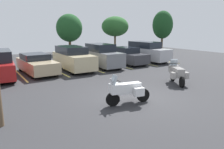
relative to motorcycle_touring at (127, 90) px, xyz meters
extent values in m
cube|color=#2D2D30|center=(0.92, 0.56, -0.68)|extent=(44.00, 44.00, 0.10)
cylinder|color=black|center=(-0.65, 0.11, -0.33)|extent=(0.62, 0.22, 0.61)
cylinder|color=black|center=(0.81, -0.14, -0.33)|extent=(0.62, 0.22, 0.61)
cube|color=white|center=(0.08, -0.01, 0.08)|extent=(1.16, 0.56, 0.46)
cylinder|color=#B2B2B7|center=(-0.53, 0.09, 0.07)|extent=(0.50, 0.15, 1.08)
cylinder|color=black|center=(-0.46, 0.08, 0.49)|extent=(0.14, 0.62, 0.04)
cube|color=white|center=(-0.55, 0.10, 0.13)|extent=(0.51, 0.53, 0.42)
cube|color=#B2C1CC|center=(-0.60, 0.11, 0.53)|extent=(0.24, 0.46, 0.39)
cube|color=white|center=(0.35, -0.39, -0.03)|extent=(0.47, 0.31, 0.36)
cube|color=white|center=(0.47, 0.25, -0.03)|extent=(0.47, 0.31, 0.36)
cylinder|color=black|center=(4.98, 1.90, -0.32)|extent=(0.40, 0.60, 0.62)
cylinder|color=black|center=(4.23, 0.54, -0.32)|extent=(0.40, 0.60, 0.62)
cube|color=gray|center=(4.60, 1.22, 0.11)|extent=(0.96, 1.24, 0.50)
cylinder|color=#B2B2B7|center=(4.92, 1.79, 0.08)|extent=(0.30, 0.47, 1.09)
cylinder|color=black|center=(4.88, 1.72, 0.54)|extent=(0.56, 0.33, 0.04)
cube|color=gray|center=(4.93, 1.81, 0.16)|extent=(0.68, 0.64, 0.45)
cube|color=#B2C1CC|center=(4.96, 1.85, 0.58)|extent=(0.46, 0.35, 0.39)
cube|color=gray|center=(4.11, 1.09, -0.02)|extent=(0.42, 0.50, 0.36)
cube|color=gray|center=(4.76, 0.74, -0.02)|extent=(0.42, 0.50, 0.36)
cube|color=#EAE066|center=(-2.85, 8.76, -0.63)|extent=(0.12, 4.82, 0.01)
cube|color=#EAE066|center=(-0.12, 8.76, -0.63)|extent=(0.12, 4.82, 0.01)
cube|color=#EAE066|center=(2.60, 8.76, -0.63)|extent=(0.12, 4.82, 0.01)
cube|color=#EAE066|center=(5.32, 8.76, -0.63)|extent=(0.12, 4.82, 0.01)
cube|color=#EAE066|center=(8.05, 8.76, -0.63)|extent=(0.12, 4.82, 0.01)
cube|color=#EAE066|center=(10.77, 8.76, -0.63)|extent=(0.12, 4.82, 0.01)
cylinder|color=black|center=(-3.59, 6.80, -0.30)|extent=(0.27, 0.67, 0.66)
cylinder|color=black|center=(-3.35, 9.92, -0.30)|extent=(0.27, 0.67, 0.66)
cube|color=tan|center=(-1.66, 8.85, -0.02)|extent=(2.09, 4.82, 0.79)
cube|color=black|center=(-1.68, 9.25, 0.59)|extent=(1.80, 2.27, 0.43)
cylinder|color=black|center=(-0.79, 7.29, -0.30)|extent=(0.26, 0.68, 0.67)
cylinder|color=black|center=(-2.35, 7.20, -0.30)|extent=(0.26, 0.68, 0.67)
cylinder|color=black|center=(-0.97, 10.50, -0.30)|extent=(0.26, 0.68, 0.67)
cylinder|color=black|center=(-2.54, 10.41, -0.30)|extent=(0.26, 0.68, 0.67)
cube|color=#C1B289|center=(1.13, 8.67, 0.13)|extent=(1.91, 4.85, 1.08)
cube|color=black|center=(1.13, 9.10, 0.95)|extent=(1.74, 2.92, 0.55)
cylinder|color=black|center=(1.92, 7.01, -0.29)|extent=(0.23, 0.69, 0.69)
cylinder|color=black|center=(0.31, 7.03, -0.29)|extent=(0.23, 0.69, 0.69)
cylinder|color=black|center=(1.94, 10.30, -0.29)|extent=(0.23, 0.69, 0.69)
cylinder|color=black|center=(0.34, 10.32, -0.29)|extent=(0.23, 0.69, 0.69)
cube|color=slate|center=(3.75, 8.63, 0.14)|extent=(1.84, 4.55, 1.14)
cube|color=black|center=(3.76, 9.04, 1.02)|extent=(1.66, 2.71, 0.62)
cylinder|color=black|center=(4.46, 7.08, -0.32)|extent=(0.23, 0.64, 0.63)
cylinder|color=black|center=(2.97, 7.11, -0.32)|extent=(0.23, 0.64, 0.63)
cylinder|color=black|center=(4.52, 10.15, -0.32)|extent=(0.23, 0.64, 0.63)
cylinder|color=black|center=(3.03, 10.18, -0.32)|extent=(0.23, 0.64, 0.63)
cube|color=#38383D|center=(6.54, 8.82, -0.01)|extent=(1.83, 4.31, 0.83)
cube|color=black|center=(6.54, 9.15, 0.66)|extent=(1.67, 2.24, 0.51)
cylinder|color=black|center=(7.32, 7.37, -0.32)|extent=(0.22, 0.62, 0.62)
cylinder|color=black|center=(5.79, 7.35, -0.32)|extent=(0.22, 0.62, 0.62)
cylinder|color=black|center=(7.29, 10.29, -0.32)|extent=(0.22, 0.62, 0.62)
cylinder|color=black|center=(5.76, 10.28, -0.32)|extent=(0.22, 0.62, 0.62)
cube|color=#B7B7BC|center=(9.18, 9.05, 0.15)|extent=(2.10, 5.00, 1.11)
cube|color=black|center=(9.15, 9.51, 1.01)|extent=(1.85, 3.22, 0.62)
cylinder|color=black|center=(10.05, 7.44, -0.29)|extent=(0.26, 0.70, 0.69)
cylinder|color=black|center=(8.51, 7.34, -0.29)|extent=(0.26, 0.70, 0.69)
cylinder|color=black|center=(9.85, 10.76, -0.29)|extent=(0.26, 0.70, 0.69)
cylinder|color=black|center=(8.30, 10.67, -0.29)|extent=(0.26, 0.70, 0.69)
cylinder|color=#4C3823|center=(12.10, 19.47, 0.41)|extent=(0.27, 0.27, 2.09)
ellipsoid|color=#285B28|center=(12.10, 19.47, 2.88)|extent=(3.88, 3.88, 2.84)
cylinder|color=#4C3823|center=(5.12, 19.44, 0.14)|extent=(0.32, 0.32, 1.54)
ellipsoid|color=#1E4C23|center=(5.12, 19.44, 2.66)|extent=(3.30, 3.30, 3.50)
cylinder|color=#4C3823|center=(19.73, 17.62, 0.19)|extent=(0.30, 0.30, 1.65)
ellipsoid|color=#19421E|center=(19.73, 17.62, 3.15)|extent=(3.13, 3.13, 4.26)
camera|label=1|loc=(-5.41, -7.32, 2.65)|focal=34.80mm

